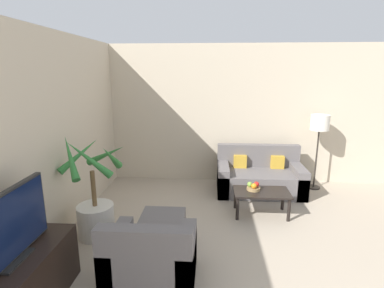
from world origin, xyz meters
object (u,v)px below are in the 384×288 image
object	(u,v)px
apple_green	(250,184)
orange_fruit	(254,186)
fruit_bowl	(253,189)
ottoman	(163,228)
television	(8,228)
sofa_loveseat	(259,177)
coffee_table	(261,195)
apple_red	(257,184)
armchair	(151,260)
potted_palm	(95,205)
floor_lamp	(320,126)

from	to	relation	value
apple_green	orange_fruit	xyz separation A→B (m)	(0.06, -0.07, 0.00)
fruit_bowl	ottoman	bearing A→B (deg)	-144.84
television	sofa_loveseat	world-z (taller)	television
apple_green	fruit_bowl	bearing A→B (deg)	-15.57
coffee_table	orange_fruit	bearing A→B (deg)	-176.35
apple_red	armchair	size ratio (longest dim) A/B	0.09
potted_palm	fruit_bowl	distance (m)	2.35
fruit_bowl	apple_green	size ratio (longest dim) A/B	2.60
television	armchair	distance (m)	1.37
sofa_loveseat	ottoman	world-z (taller)	sofa_loveseat
apple_green	apple_red	bearing A→B (deg)	5.04
potted_palm	floor_lamp	distance (m)	4.09
apple_red	apple_green	size ratio (longest dim) A/B	1.04
floor_lamp	coffee_table	size ratio (longest dim) A/B	1.67
coffee_table	armchair	size ratio (longest dim) A/B	0.94
armchair	ottoman	distance (m)	0.81
apple_green	orange_fruit	world-z (taller)	orange_fruit
apple_green	floor_lamp	bearing A→B (deg)	39.14
coffee_table	armchair	distance (m)	2.17
floor_lamp	orange_fruit	world-z (taller)	floor_lamp
coffee_table	apple_green	size ratio (longest dim) A/B	10.59
fruit_bowl	armchair	distance (m)	2.14
apple_red	sofa_loveseat	bearing A→B (deg)	77.98
potted_palm	floor_lamp	bearing A→B (deg)	28.84
television	orange_fruit	xyz separation A→B (m)	(2.36, 2.19, -0.43)
potted_palm	apple_green	bearing A→B (deg)	20.98
television	apple_green	xyz separation A→B (m)	(2.31, 2.26, -0.43)
ottoman	floor_lamp	bearing A→B (deg)	38.06
fruit_bowl	apple_red	distance (m)	0.08
floor_lamp	ottoman	world-z (taller)	floor_lamp
potted_palm	sofa_loveseat	distance (m)	2.98
coffee_table	apple_red	bearing A→B (deg)	136.42
fruit_bowl	apple_red	bearing A→B (deg)	26.78
fruit_bowl	apple_red	xyz separation A→B (m)	(0.05, 0.02, 0.06)
sofa_loveseat	coffee_table	size ratio (longest dim) A/B	1.82
floor_lamp	coffee_table	xyz separation A→B (m)	(-1.19, -1.17, -0.88)
floor_lamp	apple_red	size ratio (longest dim) A/B	17.04
sofa_loveseat	ottoman	distance (m)	2.35
television	orange_fruit	bearing A→B (deg)	42.85
apple_red	ottoman	distance (m)	1.65
sofa_loveseat	apple_green	bearing A→B (deg)	-108.30
floor_lamp	fruit_bowl	distance (m)	1.91
sofa_loveseat	apple_green	xyz separation A→B (m)	(-0.29, -0.87, 0.20)
orange_fruit	ottoman	size ratio (longest dim) A/B	0.15
coffee_table	apple_red	world-z (taller)	apple_red
coffee_table	ottoman	world-z (taller)	coffee_table
television	potted_palm	xyz separation A→B (m)	(0.15, 1.43, -0.46)
sofa_loveseat	apple_red	world-z (taller)	sofa_loveseat
apple_red	ottoman	size ratio (longest dim) A/B	0.15
coffee_table	potted_palm	bearing A→B (deg)	-161.82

